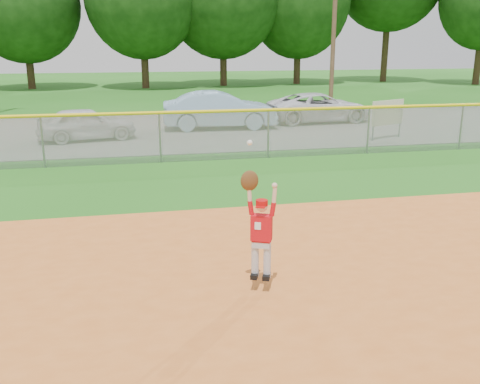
% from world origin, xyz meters
% --- Properties ---
extents(ground, '(120.00, 120.00, 0.00)m').
position_xyz_m(ground, '(0.00, 0.00, 0.00)').
color(ground, '#1F5E15').
rests_on(ground, ground).
extents(parking_strip, '(44.00, 10.00, 0.03)m').
position_xyz_m(parking_strip, '(0.00, 16.00, 0.01)').
color(parking_strip, slate).
rests_on(parking_strip, ground).
extents(car_white_a, '(3.73, 2.07, 1.20)m').
position_xyz_m(car_white_a, '(-2.41, 14.24, 0.63)').
color(car_white_a, silver).
rests_on(car_white_a, parking_strip).
extents(car_blue, '(4.71, 1.85, 1.53)m').
position_xyz_m(car_blue, '(2.80, 15.90, 0.79)').
color(car_blue, '#88AFCB').
rests_on(car_blue, parking_strip).
extents(car_white_b, '(4.76, 2.42, 1.29)m').
position_xyz_m(car_white_b, '(7.50, 16.88, 0.67)').
color(car_white_b, silver).
rests_on(car_white_b, parking_strip).
extents(sponsor_sign, '(1.53, 0.67, 1.46)m').
position_xyz_m(sponsor_sign, '(8.45, 12.24, 0.96)').
color(sponsor_sign, gray).
rests_on(sponsor_sign, ground).
extents(outfield_fence, '(40.06, 0.10, 1.55)m').
position_xyz_m(outfield_fence, '(0.00, 10.00, 0.88)').
color(outfield_fence, gray).
rests_on(outfield_fence, ground).
extents(power_lines, '(19.40, 0.24, 9.00)m').
position_xyz_m(power_lines, '(1.00, 22.00, 4.68)').
color(power_lines, '#4C3823').
rests_on(power_lines, ground).
extents(ballplayer, '(0.51, 0.35, 2.01)m').
position_xyz_m(ballplayer, '(0.86, 1.00, 1.02)').
color(ballplayer, silver).
rests_on(ballplayer, ground).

